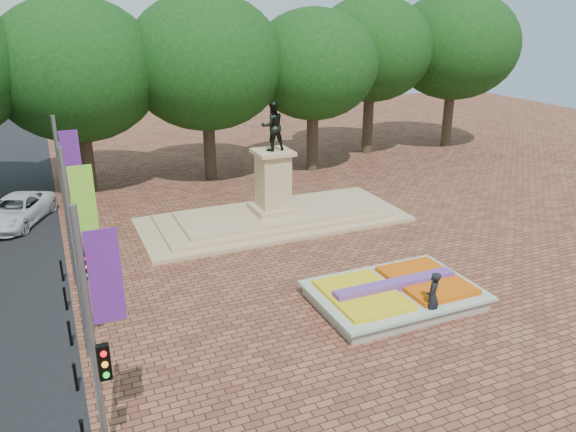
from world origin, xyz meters
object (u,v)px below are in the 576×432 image
(van, at_px, (16,211))
(pedestrian, at_px, (433,297))
(flower_bed, at_px, (395,293))
(monument, at_px, (273,206))

(van, bearing_deg, pedestrian, -25.32)
(flower_bed, height_order, van, van)
(monument, bearing_deg, van, 157.95)
(flower_bed, distance_m, monument, 10.07)
(van, xyz_separation_m, pedestrian, (14.01, -16.75, 0.22))
(van, height_order, pedestrian, pedestrian)
(flower_bed, distance_m, van, 20.29)
(flower_bed, xyz_separation_m, van, (-13.57, 15.08, 0.36))
(monument, xyz_separation_m, pedestrian, (1.47, -11.67, 0.08))
(flower_bed, height_order, pedestrian, pedestrian)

